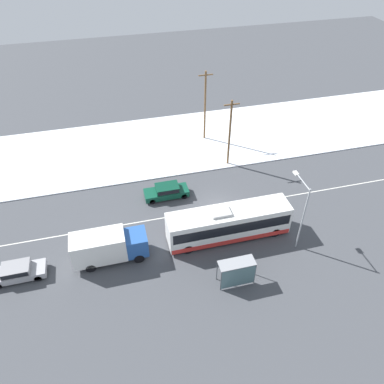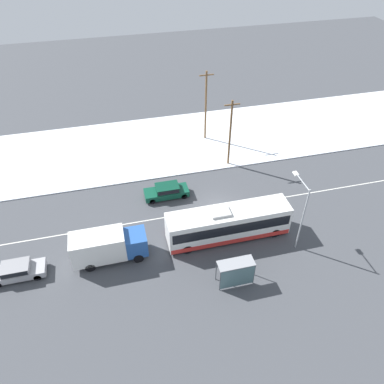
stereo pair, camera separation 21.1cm
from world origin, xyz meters
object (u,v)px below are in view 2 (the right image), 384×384
at_px(parked_car_near_truck, 17,270).
at_px(utility_pole_snowlot, 206,105).
at_px(city_bus, 228,224).
at_px(pedestrian_at_stop, 235,262).
at_px(bus_shelter, 237,271).
at_px(streetlamp, 301,207).
at_px(sedan_car, 167,191).
at_px(utility_pole_roadside, 230,133).
at_px(box_truck, 107,246).

relative_size(parked_car_near_truck, utility_pole_snowlot, 0.49).
height_order(city_bus, parked_car_near_truck, city_bus).
xyz_separation_m(pedestrian_at_stop, bus_shelter, (-0.43, -1.46, 0.71)).
bearing_deg(city_bus, streetlamp, -21.37).
bearing_deg(streetlamp, utility_pole_snowlot, 98.86).
bearing_deg(utility_pole_snowlot, sedan_car, -124.32).
relative_size(pedestrian_at_stop, utility_pole_snowlot, 0.17).
xyz_separation_m(city_bus, pedestrian_at_stop, (-0.63, -4.02, -0.72)).
relative_size(city_bus, utility_pole_snowlot, 1.26).
bearing_deg(city_bus, utility_pole_snowlot, 81.45).
relative_size(parked_car_near_truck, streetlamp, 0.65).
bearing_deg(city_bus, bus_shelter, -101.01).
height_order(city_bus, utility_pole_roadside, utility_pole_roadside).
xyz_separation_m(sedan_car, utility_pole_snowlot, (7.16, 10.49, 4.01)).
bearing_deg(box_truck, pedestrian_at_stop, -20.47).
bearing_deg(sedan_car, pedestrian_at_stop, 109.03).
bearing_deg(box_truck, parked_car_near_truck, -179.03).
bearing_deg(box_truck, utility_pole_snowlot, 52.04).
bearing_deg(parked_car_near_truck, sedan_car, 27.14).
relative_size(box_truck, utility_pole_snowlot, 0.71).
xyz_separation_m(bus_shelter, streetlamp, (6.84, 3.21, 2.79)).
bearing_deg(parked_car_near_truck, utility_pole_roadside, 27.02).
bearing_deg(utility_pole_snowlot, city_bus, -98.55).
height_order(streetlamp, utility_pole_roadside, utility_pole_roadside).
bearing_deg(pedestrian_at_stop, utility_pole_roadside, 73.93).
xyz_separation_m(city_bus, utility_pole_snowlot, (2.66, 17.70, 3.12)).
bearing_deg(pedestrian_at_stop, city_bus, 81.06).
xyz_separation_m(city_bus, sedan_car, (-4.50, 7.21, -0.88)).
relative_size(box_truck, parked_car_near_truck, 1.47).
distance_m(box_truck, pedestrian_at_stop, 11.30).
xyz_separation_m(bus_shelter, utility_pole_roadside, (4.88, 16.89, 2.68)).
bearing_deg(pedestrian_at_stop, sedan_car, 109.03).
xyz_separation_m(parked_car_near_truck, bus_shelter, (17.89, -5.27, 0.91)).
bearing_deg(utility_pole_roadside, utility_pole_snowlot, 100.38).
bearing_deg(sedan_car, utility_pole_snowlot, -124.32).
height_order(city_bus, box_truck, city_bus).
bearing_deg(streetlamp, parked_car_near_truck, 175.25).
bearing_deg(pedestrian_at_stop, parked_car_near_truck, 168.24).
relative_size(sedan_car, utility_pole_roadside, 0.57).
xyz_separation_m(box_truck, sedan_car, (6.70, 7.28, -0.87)).
relative_size(parked_car_near_truck, utility_pole_roadside, 0.54).
height_order(utility_pole_roadside, utility_pole_snowlot, utility_pole_snowlot).
xyz_separation_m(pedestrian_at_stop, utility_pole_snowlot, (3.29, 21.72, 3.84)).
distance_m(parked_car_near_truck, streetlamp, 25.09).
distance_m(streetlamp, utility_pole_snowlot, 20.20).
distance_m(sedan_car, pedestrian_at_stop, 11.87).
distance_m(box_truck, utility_pole_snowlot, 22.76).
height_order(city_bus, sedan_car, city_bus).
relative_size(parked_car_near_truck, bus_shelter, 1.47).
distance_m(sedan_car, parked_car_near_truck, 16.24).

